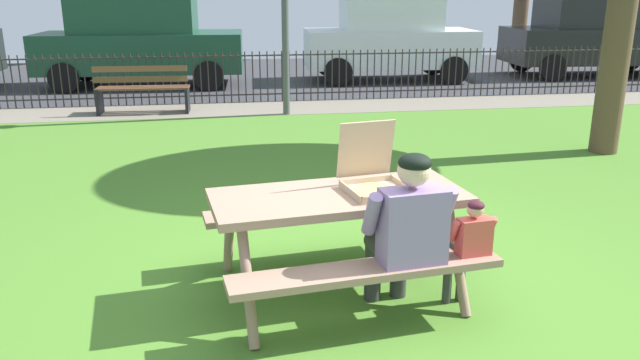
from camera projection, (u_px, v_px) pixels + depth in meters
name	position (u px, v px, depth m)	size (l,w,h in m)	color
ground	(318.00, 201.00, 6.69)	(28.00, 12.01, 0.02)	#4C802A
cobblestone_walkway	(275.00, 108.00, 11.69)	(28.00, 1.40, 0.01)	gray
street_asphalt	(260.00, 76.00, 15.83)	(28.00, 7.38, 0.01)	#38383D
picnic_table_foreground	(339.00, 216.00, 4.52)	(1.97, 1.69, 0.79)	#9C7A64
pizza_box_open	(374.00, 178.00, 4.52)	(0.50, 0.55, 0.48)	tan
adult_at_table	(406.00, 229.00, 4.13)	(0.63, 0.62, 1.19)	#363636
child_at_table	(468.00, 244.00, 4.26)	(0.34, 0.33, 0.84)	#3D3D3D
iron_fence_streetside	(271.00, 76.00, 12.20)	(18.34, 0.03, 0.97)	#2D2823
park_bench_center	(143.00, 90.00, 11.09)	(1.62, 0.52, 0.85)	brown
parked_car_center	(140.00, 40.00, 13.94)	(4.49, 2.09, 1.94)	#1A452F
parked_car_right	(390.00, 37.00, 14.77)	(3.98, 1.98, 1.98)	white
parked_car_far_right	(597.00, 35.00, 15.55)	(4.50, 2.11, 1.94)	black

